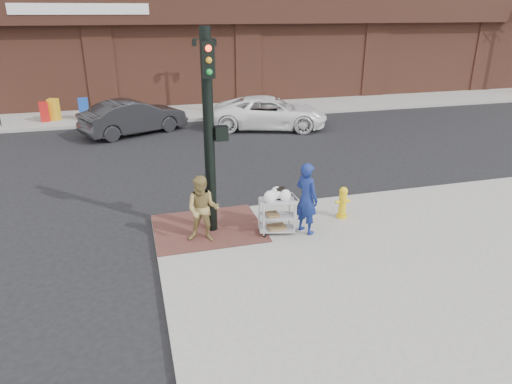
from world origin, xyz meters
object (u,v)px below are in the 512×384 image
object	(u,v)px
fire_hydrant	(343,202)
traffic_signal_pole	(210,129)
minivan_white	(270,113)
utility_cart	(277,213)
woman_blue	(307,198)
pedestrian_tan	(203,209)
lamp_post	(205,66)
sedan_dark	(134,117)

from	to	relation	value
fire_hydrant	traffic_signal_pole	bearing A→B (deg)	176.83
minivan_white	fire_hydrant	distance (m)	11.02
minivan_white	utility_cart	bearing A→B (deg)	-178.25
utility_cart	traffic_signal_pole	bearing A→B (deg)	158.67
traffic_signal_pole	minivan_white	bearing A→B (deg)	65.66
utility_cart	fire_hydrant	xyz separation A→B (m)	(2.02, 0.40, -0.10)
minivan_white	woman_blue	bearing A→B (deg)	-174.63
pedestrian_tan	lamp_post	bearing A→B (deg)	98.72
traffic_signal_pole	fire_hydrant	size ratio (longest dim) A/B	5.60
traffic_signal_pole	pedestrian_tan	bearing A→B (deg)	-122.55
traffic_signal_pole	lamp_post	bearing A→B (deg)	80.76
woman_blue	pedestrian_tan	world-z (taller)	woman_blue
lamp_post	traffic_signal_pole	world-z (taller)	traffic_signal_pole
sedan_dark	fire_hydrant	bearing A→B (deg)	179.23
sedan_dark	lamp_post	bearing A→B (deg)	-72.26
pedestrian_tan	minivan_white	distance (m)	12.41
lamp_post	minivan_white	world-z (taller)	lamp_post
woman_blue	utility_cart	bearing A→B (deg)	52.20
woman_blue	sedan_dark	world-z (taller)	woman_blue
fire_hydrant	woman_blue	bearing A→B (deg)	-156.88
fire_hydrant	lamp_post	bearing A→B (deg)	93.99
pedestrian_tan	woman_blue	bearing A→B (deg)	13.91
traffic_signal_pole	utility_cart	xyz separation A→B (m)	(1.53, -0.60, -2.13)
traffic_signal_pole	woman_blue	xyz separation A→B (m)	(2.26, -0.75, -1.75)
lamp_post	fire_hydrant	size ratio (longest dim) A/B	4.48
lamp_post	traffic_signal_pole	bearing A→B (deg)	-99.24
woman_blue	pedestrian_tan	bearing A→B (deg)	58.93
woman_blue	fire_hydrant	world-z (taller)	woman_blue
lamp_post	pedestrian_tan	bearing A→B (deg)	-100.12
sedan_dark	woman_blue	bearing A→B (deg)	172.93
lamp_post	woman_blue	bearing A→B (deg)	-90.78
utility_cart	pedestrian_tan	bearing A→B (deg)	177.76
minivan_white	fire_hydrant	world-z (taller)	minivan_white
lamp_post	traffic_signal_pole	xyz separation A→B (m)	(-2.48, -15.23, 0.21)
pedestrian_tan	utility_cart	world-z (taller)	pedestrian_tan
lamp_post	sedan_dark	size ratio (longest dim) A/B	0.82
traffic_signal_pole	woman_blue	distance (m)	2.95
sedan_dark	pedestrian_tan	bearing A→B (deg)	161.41
lamp_post	pedestrian_tan	distance (m)	16.08
traffic_signal_pole	fire_hydrant	distance (m)	4.20
traffic_signal_pole	minivan_white	size ratio (longest dim) A/B	0.89
lamp_post	traffic_signal_pole	distance (m)	15.43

